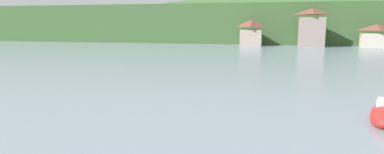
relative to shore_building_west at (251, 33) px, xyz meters
The scene contains 4 objects.
wooded_hillside 50.47m from the shore_building_west, 62.87° to the left, with size 352.00×68.58×29.62m.
shore_building_west is the anchor object (origin of this frame).
shore_building_westcentral 15.81m from the shore_building_west, ahead, with size 6.82×4.87×10.07m.
shore_building_central 31.50m from the shore_building_west, ahead, with size 7.24×4.83×5.99m.
Camera 1 is at (7.04, 22.52, 6.18)m, focal length 32.47 mm.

